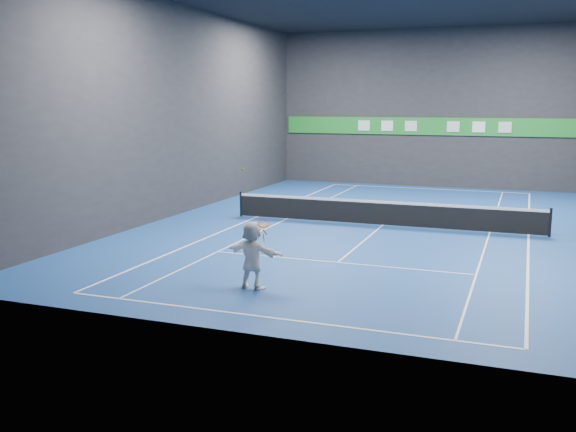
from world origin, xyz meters
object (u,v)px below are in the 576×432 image
at_px(player, 252,255).
at_px(tennis_racket, 263,226).
at_px(tennis_net, 383,212).
at_px(tennis_ball, 243,169).

relative_size(player, tennis_racket, 2.93).
bearing_deg(tennis_net, tennis_racket, -96.03).
bearing_deg(player, tennis_racket, -159.72).
xyz_separation_m(tennis_ball, tennis_net, (1.68, 9.65, -2.59)).
height_order(tennis_net, tennis_racket, tennis_racket).
relative_size(tennis_ball, tennis_racket, 0.11).
bearing_deg(tennis_racket, player, -171.08).
xyz_separation_m(player, tennis_ball, (-0.34, 0.22, 2.22)).
height_order(player, tennis_racket, tennis_racket).
bearing_deg(tennis_racket, tennis_net, 83.97).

